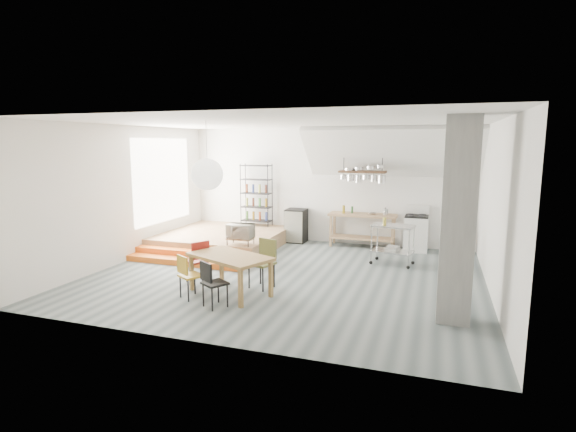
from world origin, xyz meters
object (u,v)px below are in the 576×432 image
(stove, at_px, (416,233))
(rolling_cart, at_px, (393,239))
(dining_table, at_px, (230,259))
(mini_fridge, at_px, (296,225))

(stove, bearing_deg, rolling_cart, -106.08)
(dining_table, xyz_separation_m, mini_fridge, (-0.18, 4.66, -0.18))
(stove, height_order, rolling_cart, stove)
(stove, relative_size, mini_fridge, 1.24)
(stove, relative_size, rolling_cart, 1.16)
(rolling_cart, distance_m, mini_fridge, 3.26)
(stove, distance_m, dining_table, 5.56)
(stove, distance_m, rolling_cart, 1.62)
(stove, distance_m, mini_fridge, 3.29)
(stove, relative_size, dining_table, 0.66)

